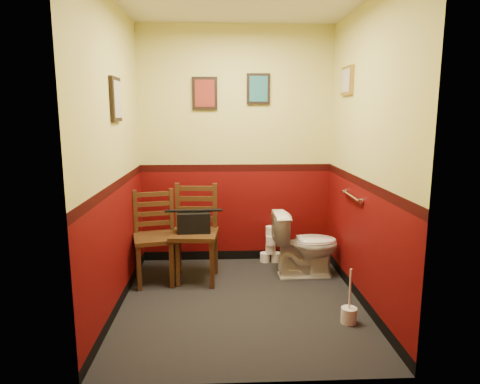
{
  "coord_description": "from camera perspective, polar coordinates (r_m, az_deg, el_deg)",
  "views": [
    {
      "loc": [
        -0.19,
        -3.71,
        1.74
      ],
      "look_at": [
        0.0,
        0.25,
        1.0
      ],
      "focal_mm": 32.0,
      "sensor_mm": 36.0,
      "label": 1
    }
  ],
  "objects": [
    {
      "name": "floor",
      "position": [
        4.1,
        0.17,
        -14.52
      ],
      "size": [
        2.2,
        2.4,
        0.0
      ],
      "primitive_type": "cube",
      "color": "black",
      "rests_on": "ground"
    },
    {
      "name": "wall_back",
      "position": [
        4.93,
        -0.52,
        6.02
      ],
      "size": [
        2.2,
        0.0,
        2.7
      ],
      "primitive_type": "cube",
      "rotation": [
        1.57,
        0.0,
        0.0
      ],
      "color": "#510707",
      "rests_on": "ground"
    },
    {
      "name": "wall_front",
      "position": [
        2.55,
        1.53,
        1.8
      ],
      "size": [
        2.2,
        0.0,
        2.7
      ],
      "primitive_type": "cube",
      "rotation": [
        -1.57,
        0.0,
        0.0
      ],
      "color": "#510707",
      "rests_on": "ground"
    },
    {
      "name": "wall_left",
      "position": [
        3.84,
        -16.47,
        4.31
      ],
      "size": [
        0.0,
        2.4,
        2.7
      ],
      "primitive_type": "cube",
      "rotation": [
        1.57,
        0.0,
        1.57
      ],
      "color": "#510707",
      "rests_on": "ground"
    },
    {
      "name": "wall_right",
      "position": [
        3.95,
        16.38,
        4.47
      ],
      "size": [
        0.0,
        2.4,
        2.7
      ],
      "primitive_type": "cube",
      "rotation": [
        1.57,
        0.0,
        -1.57
      ],
      "color": "#510707",
      "rests_on": "ground"
    },
    {
      "name": "grab_bar",
      "position": [
        4.23,
        14.62,
        -0.54
      ],
      "size": [
        0.05,
        0.56,
        0.06
      ],
      "color": "silver",
      "rests_on": "wall_right"
    },
    {
      "name": "framed_print_back_a",
      "position": [
        4.9,
        -4.72,
        12.98
      ],
      "size": [
        0.28,
        0.04,
        0.36
      ],
      "color": "black",
      "rests_on": "wall_back"
    },
    {
      "name": "framed_print_back_b",
      "position": [
        4.92,
        2.47,
        13.57
      ],
      "size": [
        0.26,
        0.04,
        0.34
      ],
      "color": "black",
      "rests_on": "wall_back"
    },
    {
      "name": "framed_print_left",
      "position": [
        3.92,
        -16.21,
        11.77
      ],
      "size": [
        0.04,
        0.3,
        0.38
      ],
      "color": "black",
      "rests_on": "wall_left"
    },
    {
      "name": "framed_print_right",
      "position": [
        4.51,
        14.07,
        14.2
      ],
      "size": [
        0.04,
        0.34,
        0.28
      ],
      "color": "olive",
      "rests_on": "wall_right"
    },
    {
      "name": "toilet",
      "position": [
        4.67,
        8.69,
        -6.95
      ],
      "size": [
        0.72,
        0.42,
        0.69
      ],
      "primitive_type": "imported",
      "rotation": [
        0.0,
        0.0,
        1.61
      ],
      "color": "white",
      "rests_on": "floor"
    },
    {
      "name": "toilet_brush",
      "position": [
        3.83,
        14.31,
        -15.51
      ],
      "size": [
        0.13,
        0.13,
        0.48
      ],
      "color": "silver",
      "rests_on": "floor"
    },
    {
      "name": "chair_left",
      "position": [
        4.54,
        -11.18,
        -5.84
      ],
      "size": [
        0.53,
        0.53,
        0.95
      ],
      "rotation": [
        0.0,
        0.0,
        0.23
      ],
      "color": "#4C2E16",
      "rests_on": "floor"
    },
    {
      "name": "chair_right",
      "position": [
        4.5,
        -6.05,
        -5.46
      ],
      "size": [
        0.5,
        0.5,
        1.0
      ],
      "rotation": [
        0.0,
        0.0,
        -0.08
      ],
      "color": "#4C2E16",
      "rests_on": "floor"
    },
    {
      "name": "handbag",
      "position": [
        4.42,
        -6.16,
        -4.03
      ],
      "size": [
        0.34,
        0.18,
        0.24
      ],
      "rotation": [
        0.0,
        0.0,
        0.05
      ],
      "color": "black",
      "rests_on": "chair_right"
    },
    {
      "name": "tp_stack",
      "position": [
        5.08,
        4.1,
        -7.31
      ],
      "size": [
        0.25,
        0.15,
        0.43
      ],
      "color": "silver",
      "rests_on": "floor"
    }
  ]
}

